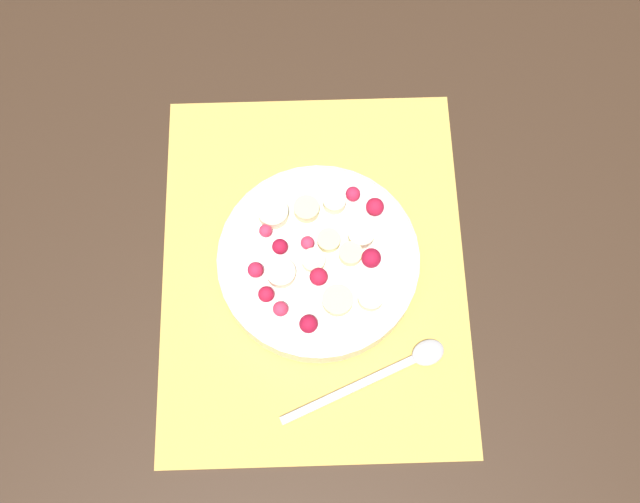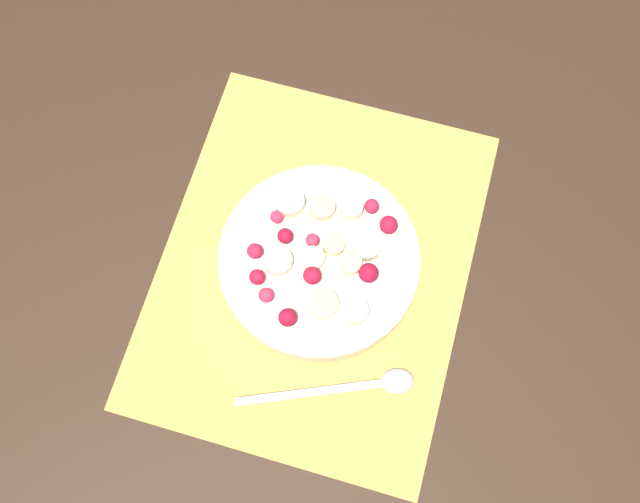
# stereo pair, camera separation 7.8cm
# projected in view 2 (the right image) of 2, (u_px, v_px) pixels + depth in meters

# --- Properties ---
(ground_plane) EXTENTS (3.00, 3.00, 0.00)m
(ground_plane) POSITION_uv_depth(u_px,v_px,m) (315.00, 266.00, 0.82)
(ground_plane) COLOR #382619
(placemat) EXTENTS (0.44, 0.35, 0.01)m
(placemat) POSITION_uv_depth(u_px,v_px,m) (315.00, 266.00, 0.82)
(placemat) COLOR #E0B251
(placemat) RESTS_ON ground_plane
(fruit_bowl) EXTENTS (0.23, 0.23, 0.06)m
(fruit_bowl) POSITION_uv_depth(u_px,v_px,m) (320.00, 257.00, 0.80)
(fruit_bowl) COLOR silver
(fruit_bowl) RESTS_ON placemat
(spoon) EXTENTS (0.09, 0.19, 0.01)m
(spoon) POSITION_uv_depth(u_px,v_px,m) (360.00, 386.00, 0.77)
(spoon) COLOR #B2B2B7
(spoon) RESTS_ON placemat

